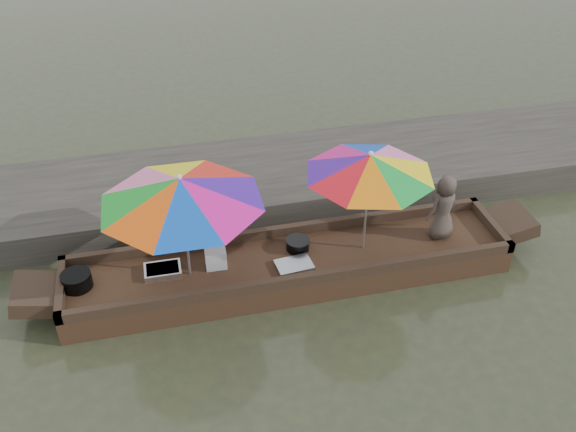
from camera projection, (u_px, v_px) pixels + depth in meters
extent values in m
plane|color=#2F3626|center=(290.00, 278.00, 9.03)|extent=(80.00, 80.00, 0.00)
cube|color=#2D2B26|center=(259.00, 182.00, 10.63)|extent=(22.00, 2.20, 0.50)
cube|color=black|center=(290.00, 268.00, 8.93)|extent=(6.15, 1.20, 0.35)
cylinder|color=black|center=(77.00, 281.00, 8.30)|extent=(0.39, 0.39, 0.21)
cube|color=silver|center=(163.00, 271.00, 8.55)|extent=(0.49, 0.34, 0.09)
cube|color=silver|center=(294.00, 265.00, 8.66)|extent=(0.52, 0.38, 0.06)
cylinder|color=black|center=(298.00, 245.00, 8.96)|extent=(0.32, 0.32, 0.15)
cube|color=silver|center=(216.00, 258.00, 8.63)|extent=(0.29, 0.23, 0.26)
imported|color=#473C35|center=(444.00, 207.00, 8.98)|extent=(0.56, 0.44, 0.99)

